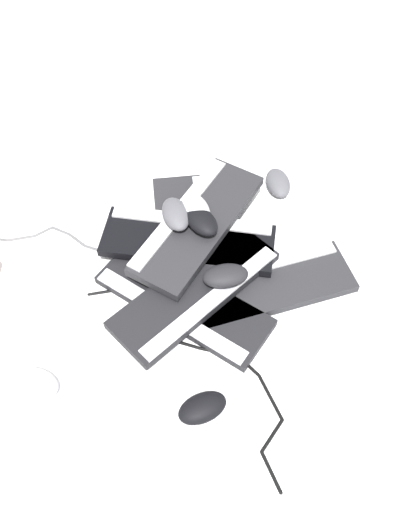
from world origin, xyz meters
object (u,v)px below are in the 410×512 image
Objects in this scene: keyboard_1 at (188,239)px; mouse_1 at (201,221)px; keyboard_3 at (188,239)px; keyboard_2 at (183,302)px; mouse_5 at (202,408)px; keyboard_5 at (196,290)px; mouse_4 at (278,183)px; mouse_0 at (196,209)px; keyboard_0 at (265,286)px; mouse_6 at (176,214)px; mouse_3 at (226,276)px; keyboard_4 at (197,223)px; mouse_2 at (36,382)px.

mouse_1 is at bearing -14.66° from keyboard_1.
keyboard_3 is (0.01, -0.02, 0.03)m from keyboard_1.
mouse_5 is (0.10, -0.26, 0.01)m from keyboard_2.
keyboard_5 is (0.06, -0.17, 0.03)m from keyboard_1.
keyboard_1 is 0.47m from mouse_5.
mouse_4 is 0.70m from mouse_5.
mouse_0 reaches higher than keyboard_5.
keyboard_0 is 4.17× the size of mouse_6.
mouse_3 reaches higher than keyboard_5.
mouse_3 is (0.10, -0.15, 0.01)m from keyboard_4.
mouse_1 is (-0.18, 0.10, 0.10)m from keyboard_0.
mouse_1 is 0.54m from mouse_2.
keyboard_0 is 0.58m from mouse_2.
mouse_5 is at bearing 14.15° from mouse_2.
keyboard_2 is at bearing -42.28° from mouse_4.
keyboard_4 is at bearing 21.60° from keyboard_1.
mouse_5 is at bearing -8.83° from mouse_6.
keyboard_0 is 0.21m from keyboard_2.
mouse_3 is 0.21m from mouse_6.
keyboard_4 is (0.02, 0.03, 0.03)m from keyboard_3.
mouse_3 reaches higher than keyboard_4.
keyboard_0 is 4.17× the size of mouse_2.
keyboard_2 is 0.13m from mouse_3.
keyboard_1 is 0.07m from keyboard_4.
keyboard_3 is at bearing 157.73° from keyboard_0.
mouse_5 reaches higher than keyboard_2.
keyboard_3 is 0.96× the size of keyboard_4.
mouse_2 is 1.00× the size of mouse_5.
keyboard_2 is at bearing -146.01° from keyboard_5.
keyboard_1 is 0.19m from keyboard_2.
keyboard_2 is (-0.19, -0.08, 0.00)m from keyboard_0.
mouse_6 is (-0.03, -0.00, 0.10)m from keyboard_1.
mouse_3 is (0.37, 0.32, 0.06)m from mouse_2.
mouse_1 reaches higher than keyboard_3.
keyboard_4 is at bearing -78.13° from mouse_3.
mouse_5 is (0.12, -0.43, -0.02)m from keyboard_3.
keyboard_0 is at bearing 23.12° from mouse_0.
mouse_2 is (-0.31, -0.29, -0.02)m from keyboard_5.
mouse_3 is 1.00× the size of mouse_6.
mouse_2 is at bearing 19.56° from mouse_3.
mouse_3 is at bearing 166.71° from mouse_1.
mouse_0 reaches higher than keyboard_1.
mouse_0 is 0.56m from mouse_2.
mouse_4 is at bearing 50.73° from keyboard_4.
mouse_6 is (-0.06, 0.19, 0.10)m from keyboard_2.
mouse_1 is at bearing 54.49° from mouse_6.
mouse_2 is at bearing -135.95° from keyboard_2.
mouse_6 reaches higher than mouse_3.
keyboard_1 is 1.05× the size of keyboard_3.
mouse_5 is at bearing -26.38° from mouse_4.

